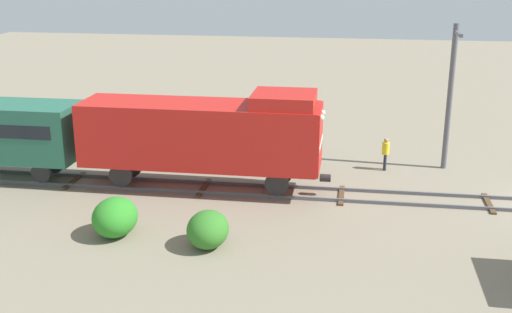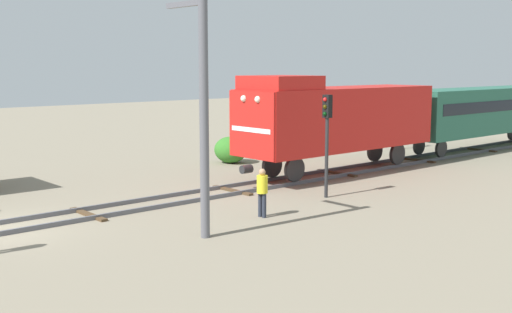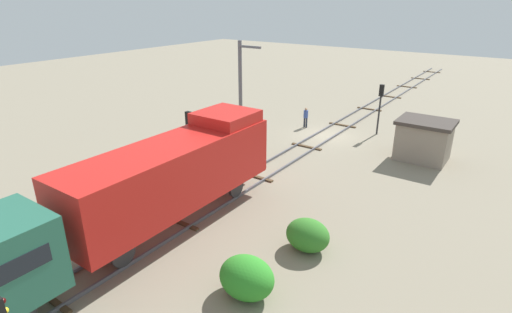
# 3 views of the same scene
# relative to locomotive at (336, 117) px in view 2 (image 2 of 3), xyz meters

# --- Properties ---
(locomotive) EXTENTS (2.90, 11.60, 4.60)m
(locomotive) POSITION_rel_locomotive_xyz_m (0.00, 0.00, 0.00)
(locomotive) COLOR red
(locomotive) RESTS_ON railway_track
(passenger_car_leading) EXTENTS (2.84, 14.00, 3.66)m
(passenger_car_leading) POSITION_rel_locomotive_xyz_m (0.00, 13.34, -0.25)
(passenger_car_leading) COLOR #26604C
(passenger_car_leading) RESTS_ON railway_track
(traffic_signal_mid) EXTENTS (0.32, 0.34, 4.07)m
(traffic_signal_mid) POSITION_rel_locomotive_xyz_m (3.40, -4.36, 0.06)
(traffic_signal_mid) COLOR #262628
(traffic_signal_mid) RESTS_ON ground
(traffic_signal_far) EXTENTS (0.32, 0.34, 3.78)m
(traffic_signal_far) POSITION_rel_locomotive_xyz_m (-3.60, 9.28, -0.13)
(traffic_signal_far) COLOR #262628
(traffic_signal_far) RESTS_ON ground
(worker_by_signal) EXTENTS (0.38, 0.38, 1.70)m
(worker_by_signal) POSITION_rel_locomotive_xyz_m (4.20, -8.48, -1.78)
(worker_by_signal) COLOR #262B38
(worker_by_signal) RESTS_ON ground
(catenary_mast) EXTENTS (1.94, 0.28, 7.44)m
(catenary_mast) POSITION_rel_locomotive_xyz_m (4.93, -11.53, 1.19)
(catenary_mast) COLOR #595960
(catenary_mast) RESTS_ON ground
(bush_near) EXTENTS (1.95, 1.59, 1.42)m
(bush_near) POSITION_rel_locomotive_xyz_m (-6.13, -1.51, -2.07)
(bush_near) COLOR #327526
(bush_near) RESTS_ON ground
(bush_mid) EXTENTS (2.13, 1.74, 1.55)m
(bush_mid) POSITION_rel_locomotive_xyz_m (-5.68, 2.33, -2.00)
(bush_mid) COLOR #2D8726
(bush_mid) RESTS_ON ground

